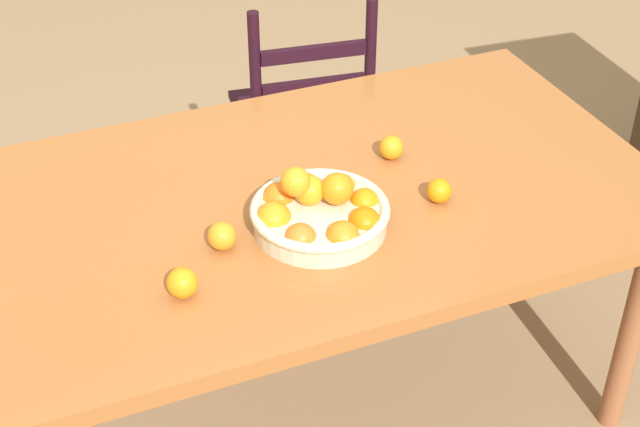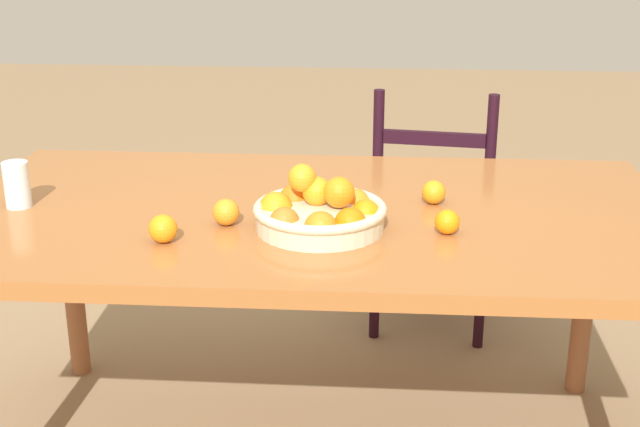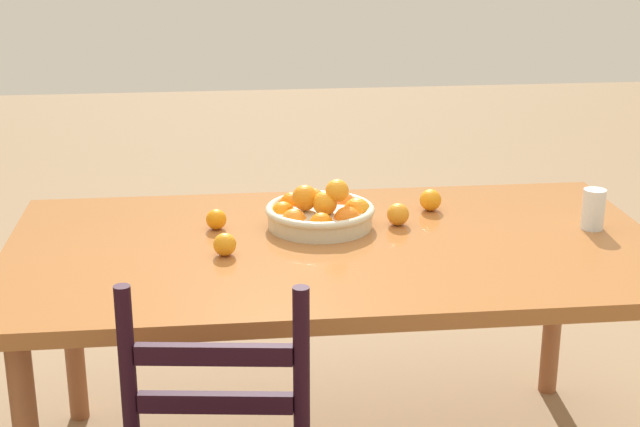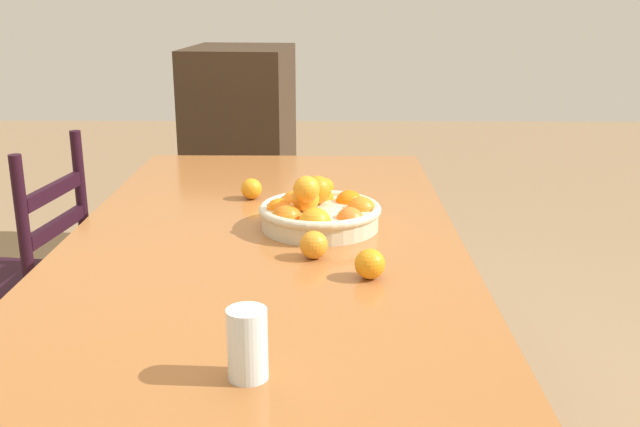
% 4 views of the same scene
% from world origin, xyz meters
% --- Properties ---
extents(dining_table, '(1.85, 1.01, 0.73)m').
position_xyz_m(dining_table, '(0.00, 0.00, 0.67)').
color(dining_table, '#9F5F2E').
rests_on(dining_table, ground).
extents(chair_near_window, '(0.48, 0.48, 0.90)m').
position_xyz_m(chair_near_window, '(0.36, 0.82, 0.43)').
color(chair_near_window, black).
rests_on(chair_near_window, ground).
extents(fruit_bowl, '(0.32, 0.32, 0.15)m').
position_xyz_m(fruit_bowl, '(0.02, -0.14, 0.78)').
color(fruit_bowl, beige).
rests_on(fruit_bowl, dining_table).
extents(orange_loose_0, '(0.06, 0.06, 0.06)m').
position_xyz_m(orange_loose_0, '(0.33, -0.15, 0.76)').
color(orange_loose_0, orange).
rests_on(orange_loose_0, dining_table).
extents(orange_loose_1, '(0.07, 0.07, 0.07)m').
position_xyz_m(orange_loose_1, '(-0.21, -0.13, 0.77)').
color(orange_loose_1, orange).
rests_on(orange_loose_1, dining_table).
extents(orange_loose_2, '(0.06, 0.06, 0.06)m').
position_xyz_m(orange_loose_2, '(0.31, 0.06, 0.76)').
color(orange_loose_2, orange).
rests_on(orange_loose_2, dining_table).
extents(orange_loose_3, '(0.07, 0.07, 0.07)m').
position_xyz_m(orange_loose_3, '(-0.33, -0.26, 0.77)').
color(orange_loose_3, orange).
rests_on(orange_loose_3, dining_table).
extents(drinking_glass, '(0.07, 0.07, 0.12)m').
position_xyz_m(drinking_glass, '(-0.77, -0.04, 0.79)').
color(drinking_glass, silver).
rests_on(drinking_glass, dining_table).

